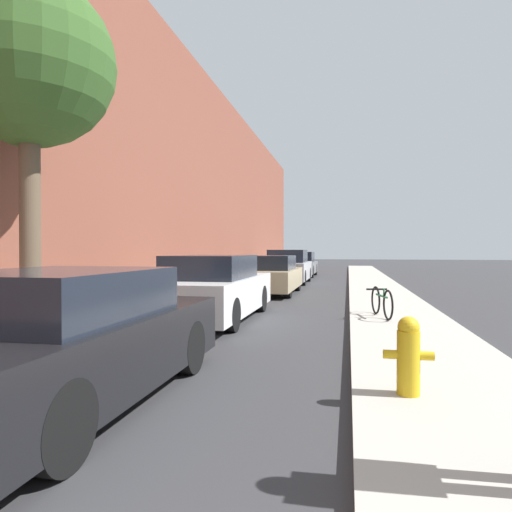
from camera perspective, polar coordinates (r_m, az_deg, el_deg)
ground_plane at (r=14.95m, az=4.35°, el=-5.01°), size 120.00×120.00×0.00m
sidewalk_left at (r=15.57m, az=-6.34°, el=-4.56°), size 2.00×52.00×0.12m
sidewalk_right at (r=14.86m, az=15.55°, el=-4.84°), size 2.00×52.00×0.12m
building_facade_left at (r=16.24m, az=-10.98°, el=11.07°), size 0.70×52.00×8.83m
parked_car_black at (r=4.82m, az=-22.91°, el=-9.69°), size 1.79×4.06×1.31m
parked_car_white at (r=9.81m, az=-5.33°, el=-4.14°), size 1.70×4.54×1.39m
parked_car_champagne at (r=15.51m, az=1.55°, el=-2.43°), size 1.91×4.25×1.32m
parked_car_silver at (r=20.52m, az=4.10°, el=-1.45°), size 1.79×4.14×1.51m
parked_car_grey at (r=26.06m, az=5.47°, el=-1.09°), size 1.83×4.29×1.40m
street_tree_near at (r=8.29m, az=-26.70°, el=20.77°), size 2.60×2.60×5.57m
fire_hydrant at (r=4.64m, az=18.66°, el=-11.69°), size 0.47×0.21×0.75m
bicycle at (r=9.73m, az=15.54°, el=-5.59°), size 0.47×1.45×0.60m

